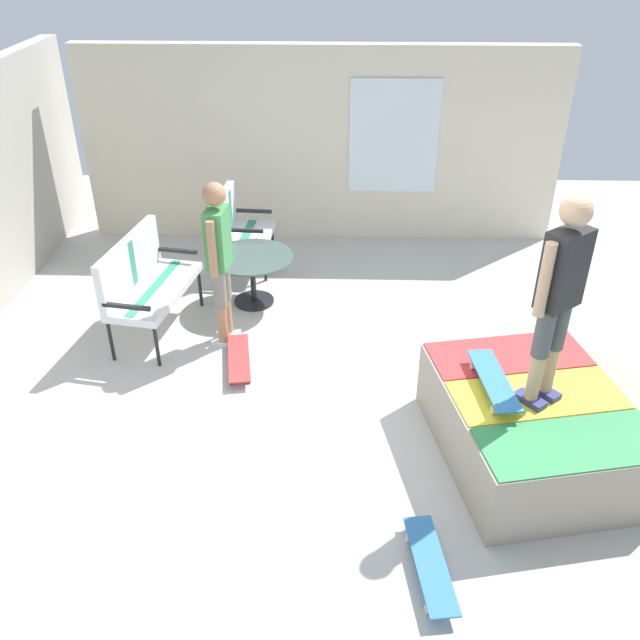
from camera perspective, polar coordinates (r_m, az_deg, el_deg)
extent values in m
cube|color=beige|center=(5.98, 3.91, -8.21)|extent=(12.00, 12.00, 0.10)
cube|color=beige|center=(8.79, 0.10, 14.56)|extent=(0.20, 6.00, 2.42)
cube|color=silver|center=(8.66, 6.26, 15.11)|extent=(0.03, 1.10, 1.40)
cube|color=gray|center=(5.61, 17.41, -8.50)|extent=(1.90, 1.64, 0.59)
cube|color=#338C4C|center=(5.05, 20.58, -9.79)|extent=(0.78, 1.38, 0.01)
cube|color=yellow|center=(5.42, 17.91, -6.05)|extent=(0.78, 1.38, 0.01)
cube|color=red|center=(5.82, 15.62, -2.80)|extent=(0.78, 1.38, 0.01)
cylinder|color=#B2B2B7|center=(5.20, 11.44, -7.22)|extent=(1.59, 0.36, 0.05)
cylinder|color=black|center=(6.57, -13.62, -2.17)|extent=(0.04, 0.04, 0.44)
cylinder|color=black|center=(7.48, -10.10, 2.68)|extent=(0.04, 0.04, 0.44)
cylinder|color=black|center=(6.77, -17.25, -1.69)|extent=(0.04, 0.04, 0.44)
cylinder|color=black|center=(7.66, -13.39, 2.98)|extent=(0.04, 0.04, 0.44)
cube|color=silver|center=(6.98, -13.76, 2.43)|extent=(1.33, 0.76, 0.08)
cube|color=#338C66|center=(6.96, -13.80, 2.74)|extent=(1.21, 0.31, 0.00)
cube|color=silver|center=(6.95, -15.83, 4.69)|extent=(1.25, 0.29, 0.50)
cube|color=#338C66|center=(6.95, -15.83, 4.69)|extent=(0.11, 0.10, 0.46)
cube|color=black|center=(6.44, -16.05, 1.10)|extent=(0.12, 0.47, 0.04)
cube|color=black|center=(7.40, -12.06, 5.76)|extent=(0.12, 0.47, 0.04)
cylinder|color=black|center=(7.92, -4.66, 4.76)|extent=(0.04, 0.04, 0.44)
cylinder|color=black|center=(8.39, -4.02, 6.41)|extent=(0.04, 0.04, 0.44)
cylinder|color=black|center=(8.01, -7.98, 4.88)|extent=(0.04, 0.04, 0.44)
cylinder|color=black|center=(8.48, -7.18, 6.51)|extent=(0.04, 0.04, 0.44)
cube|color=silver|center=(8.09, -6.06, 7.33)|extent=(0.66, 0.59, 0.08)
cube|color=#338C66|center=(8.07, -6.08, 7.60)|extent=(0.59, 0.14, 0.00)
cube|color=silver|center=(8.02, -7.84, 9.26)|extent=(0.62, 0.13, 0.50)
cube|color=#338C66|center=(8.02, -7.84, 9.26)|extent=(0.11, 0.09, 0.46)
cube|color=black|center=(7.76, -6.54, 7.53)|extent=(0.07, 0.47, 0.04)
cube|color=black|center=(8.29, -5.73, 9.16)|extent=(0.07, 0.47, 0.04)
cylinder|color=black|center=(7.45, -5.68, 3.37)|extent=(0.06, 0.06, 0.55)
cylinder|color=black|center=(7.57, -5.58, 1.63)|extent=(0.44, 0.44, 0.03)
cylinder|color=#425651|center=(7.32, -5.80, 5.33)|extent=(0.90, 0.90, 0.02)
cube|color=silver|center=(6.87, -8.10, -1.87)|extent=(0.14, 0.25, 0.05)
cylinder|color=#9E7051|center=(6.75, -8.24, -0.30)|extent=(0.10, 0.10, 0.39)
cylinder|color=slate|center=(6.55, -8.49, 2.64)|extent=(0.13, 0.13, 0.39)
cube|color=silver|center=(7.01, -7.74, -1.12)|extent=(0.14, 0.25, 0.05)
cylinder|color=#9E7051|center=(6.89, -7.87, 0.44)|extent=(0.10, 0.10, 0.39)
cylinder|color=slate|center=(6.70, -8.11, 3.34)|extent=(0.13, 0.13, 0.39)
cube|color=#3F8C4C|center=(6.41, -8.63, 6.84)|extent=(0.34, 0.21, 0.58)
sphere|color=#9E7051|center=(6.24, -8.95, 10.45)|extent=(0.22, 0.22, 0.22)
cylinder|color=#9E7051|center=(6.24, -9.11, 5.91)|extent=(0.08, 0.08, 0.55)
cylinder|color=#9E7051|center=(6.59, -8.15, 7.40)|extent=(0.08, 0.08, 0.55)
cube|color=navy|center=(5.42, 18.42, -5.75)|extent=(0.26, 0.24, 0.05)
cylinder|color=tan|center=(5.30, 18.81, -3.89)|extent=(0.10, 0.10, 0.38)
cylinder|color=#4C4C51|center=(5.10, 19.53, -0.39)|extent=(0.13, 0.13, 0.38)
cube|color=navy|center=(5.30, 17.32, -6.46)|extent=(0.26, 0.24, 0.05)
cylinder|color=tan|center=(5.18, 17.69, -4.57)|extent=(0.10, 0.10, 0.38)
cylinder|color=#4C4C51|center=(4.98, 18.39, -1.01)|extent=(0.13, 0.13, 0.38)
cube|color=#262628|center=(4.82, 19.92, 4.06)|extent=(0.34, 0.36, 0.56)
sphere|color=tan|center=(4.65, 20.85, 8.64)|extent=(0.22, 0.22, 0.22)
cylinder|color=tan|center=(4.98, 21.21, 4.45)|extent=(0.08, 0.08, 0.54)
cylinder|color=tan|center=(4.67, 18.46, 3.21)|extent=(0.08, 0.08, 0.54)
cube|color=#B23838|center=(6.50, -6.87, -3.17)|extent=(0.82, 0.32, 0.02)
cylinder|color=#333333|center=(6.77, -6.23, -2.25)|extent=(0.06, 0.04, 0.06)
cylinder|color=#333333|center=(6.77, -7.58, -2.34)|extent=(0.06, 0.04, 0.06)
cylinder|color=#333333|center=(6.31, -6.04, -5.05)|extent=(0.06, 0.04, 0.06)
cylinder|color=#333333|center=(6.31, -7.49, -5.15)|extent=(0.06, 0.04, 0.06)
cube|color=#3372B2|center=(4.75, 9.32, -19.66)|extent=(0.82, 0.30, 0.02)
cylinder|color=silver|center=(4.99, 9.38, -17.55)|extent=(0.06, 0.04, 0.06)
cylinder|color=silver|center=(4.96, 7.51, -17.78)|extent=(0.06, 0.04, 0.06)
cylinder|color=silver|center=(4.66, 11.16, -22.66)|extent=(0.06, 0.04, 0.06)
cylinder|color=silver|center=(4.63, 9.10, -22.96)|extent=(0.06, 0.04, 0.06)
cube|color=#3372B2|center=(5.32, 14.48, -4.89)|extent=(0.82, 0.29, 0.01)
cylinder|color=silver|center=(5.60, 14.33, -3.69)|extent=(0.06, 0.04, 0.06)
cylinder|color=silver|center=(5.55, 12.76, -3.80)|extent=(0.06, 0.04, 0.06)
cylinder|color=silver|center=(5.18, 16.15, -7.23)|extent=(0.06, 0.04, 0.06)
cylinder|color=silver|center=(5.13, 14.45, -7.38)|extent=(0.06, 0.04, 0.06)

